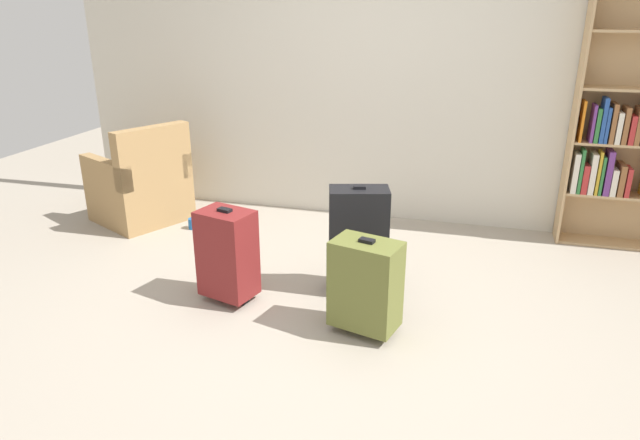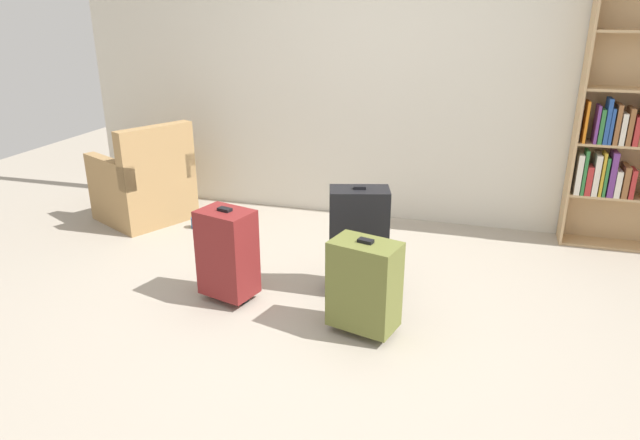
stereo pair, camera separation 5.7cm
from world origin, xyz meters
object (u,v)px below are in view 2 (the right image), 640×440
Objects in this scene: mug at (196,223)px; suitcase_black at (358,238)px; suitcase_dark_red at (227,253)px; suitcase_olive at (364,285)px; armchair at (145,186)px.

suitcase_black is at bearing -24.76° from mug.
suitcase_black is 0.87m from suitcase_dark_red.
mug is 2.21m from suitcase_olive.
suitcase_olive is 0.54m from suitcase_black.
armchair reaches higher than suitcase_dark_red.
mug is 1.43m from suitcase_dark_red.
suitcase_black is (1.64, -0.76, 0.35)m from mug.
suitcase_black reaches higher than suitcase_dark_red.
armchair is at bearing 158.91° from suitcase_black.
armchair is 2.69m from suitcase_olive.
suitcase_dark_red is at bearing -40.92° from armchair.
armchair reaches higher than suitcase_black.
suitcase_dark_red is at bearing -155.94° from suitcase_black.
suitcase_dark_red is at bearing -52.82° from mug.
armchair is 1.24× the size of suitcase_black.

